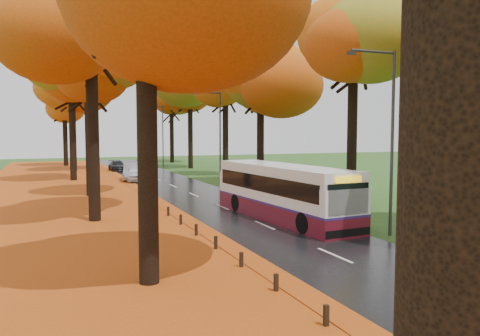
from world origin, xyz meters
TOP-DOWN VIEW (x-y plane):
  - ground at (0.00, 0.00)m, footprint 160.00×160.00m
  - road at (0.00, 25.00)m, footprint 6.50×90.00m
  - centre_line at (0.00, 25.00)m, footprint 0.12×90.00m
  - leaf_verge at (-9.00, 25.00)m, footprint 12.00×90.00m
  - leaf_drift at (-3.05, 25.00)m, footprint 0.90×90.00m
  - trees_left at (-7.18, 27.06)m, footprint 9.20×74.00m
  - trees_right at (7.19, 26.91)m, footprint 9.30×74.20m
  - bollard_row at (-3.70, 4.70)m, footprint 0.11×23.51m
  - streetlamp_near at (3.95, 8.00)m, footprint 2.45×0.18m
  - streetlamp_mid at (3.95, 30.00)m, footprint 2.45×0.18m
  - streetlamp_far at (3.95, 52.00)m, footprint 2.45×0.18m
  - bus at (1.60, 13.24)m, footprint 3.19×10.78m
  - car_white at (-2.35, 34.95)m, footprint 1.91×4.05m
  - car_silver at (-2.35, 36.24)m, footprint 2.40×4.86m
  - car_dark at (-2.22, 47.83)m, footprint 1.83×4.10m

SIDE VIEW (x-z plane):
  - ground at x=0.00m, z-range 0.00..0.00m
  - leaf_verge at x=-9.00m, z-range 0.00..0.02m
  - road at x=0.00m, z-range 0.00..0.04m
  - leaf_drift at x=-3.05m, z-range 0.04..0.05m
  - centre_line at x=0.00m, z-range 0.04..0.05m
  - bollard_row at x=-3.70m, z-range 0.00..0.52m
  - car_dark at x=-2.22m, z-range 0.04..1.21m
  - car_white at x=-2.35m, z-range 0.04..1.38m
  - car_silver at x=-2.35m, z-range 0.04..1.57m
  - bus at x=1.60m, z-range 0.11..2.90m
  - streetlamp_near at x=3.95m, z-range 0.71..8.71m
  - streetlamp_mid at x=3.95m, z-range 0.71..8.71m
  - streetlamp_far at x=3.95m, z-range 0.71..8.71m
  - trees_left at x=-7.18m, z-range 2.59..16.48m
  - trees_right at x=7.19m, z-range 2.71..16.67m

